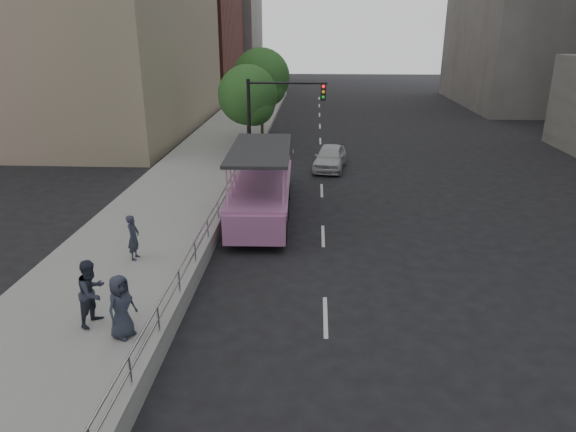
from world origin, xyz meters
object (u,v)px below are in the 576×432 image
at_px(duck_boat, 263,185).
at_px(street_tree_far, 263,79).
at_px(car, 330,157).
at_px(parking_sign, 242,155).
at_px(pedestrian_mid, 92,292).
at_px(pedestrian_far, 121,307).
at_px(pedestrian_near, 133,237).
at_px(traffic_signal, 271,112).
at_px(street_tree_near, 249,98).

xyz_separation_m(duck_boat, street_tree_far, (-1.48, 15.03, 3.15)).
relative_size(car, parking_sign, 1.44).
xyz_separation_m(car, street_tree_far, (-4.60, 7.66, 3.62)).
xyz_separation_m(pedestrian_mid, pedestrian_far, (0.97, -0.58, -0.06)).
bearing_deg(street_tree_far, parking_sign, -89.38).
xyz_separation_m(pedestrian_near, pedestrian_mid, (0.29, -4.02, 0.12)).
bearing_deg(traffic_signal, pedestrian_far, -98.54).
bearing_deg(duck_boat, car, 67.03).
height_order(car, pedestrian_near, pedestrian_near).
relative_size(pedestrian_far, parking_sign, 0.60).
distance_m(duck_boat, street_tree_near, 9.57).
bearing_deg(car, pedestrian_mid, -101.95).
relative_size(street_tree_near, street_tree_far, 0.89).
xyz_separation_m(duck_boat, street_tree_near, (-1.68, 9.03, 2.66)).
bearing_deg(pedestrian_near, car, -25.40).
distance_m(pedestrian_near, street_tree_far, 21.37).
bearing_deg(pedestrian_far, parking_sign, 20.69).
height_order(pedestrian_near, street_tree_far, street_tree_far).
distance_m(car, pedestrian_mid, 18.59).
distance_m(pedestrian_mid, street_tree_far, 25.30).
bearing_deg(street_tree_near, pedestrian_mid, -95.42).
distance_m(pedestrian_far, street_tree_near, 19.81).
bearing_deg(duck_boat, street_tree_far, 95.61).
height_order(pedestrian_near, traffic_signal, traffic_signal).
height_order(car, street_tree_near, street_tree_near).
relative_size(car, pedestrian_mid, 2.23).
bearing_deg(pedestrian_near, duck_boat, -30.36).
relative_size(duck_boat, traffic_signal, 1.82).
bearing_deg(pedestrian_mid, pedestrian_far, -104.65).
height_order(car, pedestrian_mid, pedestrian_mid).
bearing_deg(pedestrian_far, street_tree_far, 23.23).
distance_m(parking_sign, street_tree_near, 6.28).
height_order(parking_sign, street_tree_near, street_tree_near).
relative_size(pedestrian_far, traffic_signal, 0.32).
distance_m(duck_boat, street_tree_far, 15.43).
relative_size(car, traffic_signal, 0.78).
relative_size(duck_boat, street_tree_far, 1.46).
distance_m(traffic_signal, street_tree_near, 3.80).
bearing_deg(pedestrian_far, pedestrian_mid, 84.72).
relative_size(duck_boat, pedestrian_far, 5.59).
xyz_separation_m(pedestrian_mid, parking_sign, (2.14, 13.10, 0.55)).
bearing_deg(car, street_tree_far, 129.88).
relative_size(pedestrian_near, street_tree_far, 0.24).
xyz_separation_m(parking_sign, street_tree_far, (-0.13, 11.93, 2.55)).
distance_m(pedestrian_near, parking_sign, 9.42).
bearing_deg(pedestrian_far, traffic_signal, 17.00).
bearing_deg(pedestrian_near, pedestrian_far, -162.66).
xyz_separation_m(pedestrian_near, street_tree_far, (2.30, 21.00, 3.23)).
relative_size(parking_sign, traffic_signal, 0.54).
bearing_deg(parking_sign, pedestrian_far, -94.85).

